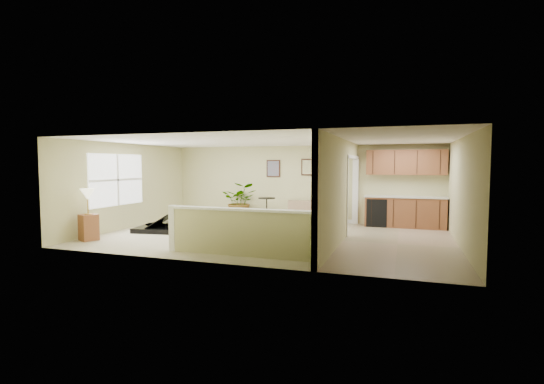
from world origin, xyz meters
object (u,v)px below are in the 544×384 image
(piano_bench, at_px, (223,225))
(loveseat, at_px, (311,213))
(piano, at_px, (162,213))
(lamp_stand, at_px, (88,219))
(palm_plant, at_px, (240,202))
(small_plant, at_px, (336,219))
(accent_table, at_px, (267,206))

(piano_bench, bearing_deg, loveseat, 58.32)
(piano, relative_size, lamp_stand, 1.31)
(piano_bench, height_order, loveseat, loveseat)
(palm_plant, height_order, small_plant, palm_plant)
(accent_table, bearing_deg, loveseat, 4.59)
(piano_bench, distance_m, lamp_stand, 3.35)
(accent_table, bearing_deg, small_plant, -9.77)
(palm_plant, bearing_deg, loveseat, -2.72)
(piano_bench, bearing_deg, accent_table, 84.41)
(accent_table, height_order, palm_plant, palm_plant)
(piano, height_order, accent_table, piano)
(loveseat, bearing_deg, piano_bench, -125.29)
(piano, bearing_deg, loveseat, 25.34)
(accent_table, relative_size, lamp_stand, 0.63)
(loveseat, relative_size, lamp_stand, 1.31)
(palm_plant, bearing_deg, piano, -115.60)
(piano_bench, distance_m, accent_table, 2.71)
(piano_bench, height_order, lamp_stand, lamp_stand)
(palm_plant, bearing_deg, small_plant, -10.75)
(piano, distance_m, piano_bench, 2.08)
(loveseat, height_order, accent_table, loveseat)
(loveseat, distance_m, lamp_stand, 6.42)
(small_plant, bearing_deg, piano_bench, -138.73)
(piano, distance_m, lamp_stand, 2.06)
(palm_plant, bearing_deg, piano_bench, -75.36)
(piano, relative_size, piano_bench, 1.97)
(loveseat, xyz_separation_m, small_plant, (0.87, -0.52, -0.10))
(accent_table, bearing_deg, piano, -133.41)
(piano_bench, distance_m, palm_plant, 3.04)
(loveseat, distance_m, accent_table, 1.48)
(loveseat, distance_m, palm_plant, 2.51)
(piano, relative_size, small_plant, 2.83)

